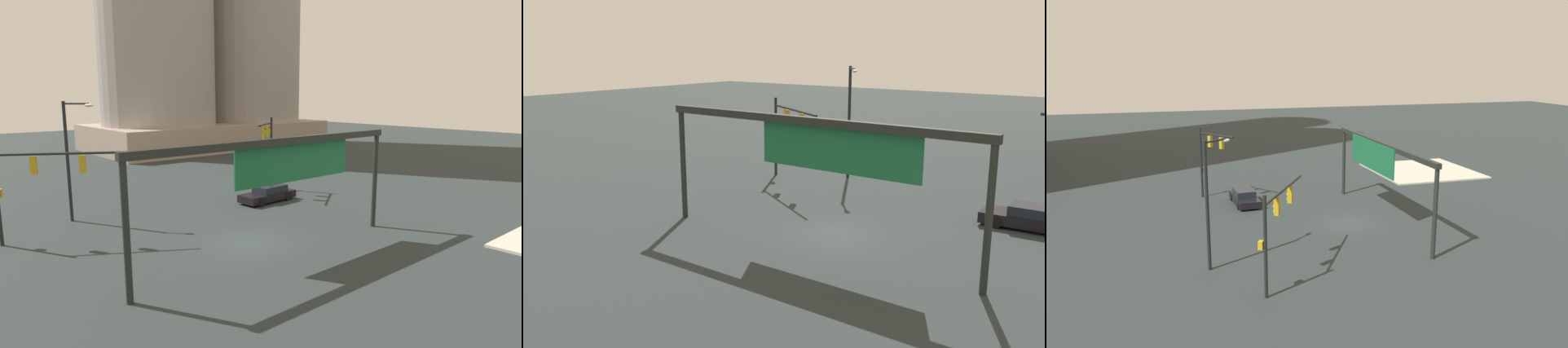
% 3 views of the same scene
% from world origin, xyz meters
% --- Properties ---
extents(ground_plane, '(168.32, 168.32, 0.00)m').
position_xyz_m(ground_plane, '(0.00, 0.00, 0.00)').
color(ground_plane, '#283031').
extents(traffic_signal_near_corner, '(3.72, 2.52, 6.10)m').
position_xyz_m(traffic_signal_near_corner, '(9.64, 9.01, 4.10)').
color(traffic_signal_near_corner, black).
rests_on(traffic_signal_near_corner, ground).
extents(traffic_signal_opposite_side, '(5.79, 3.83, 5.46)m').
position_xyz_m(traffic_signal_opposite_side, '(-8.63, 7.31, 3.80)').
color(traffic_signal_opposite_side, black).
rests_on(traffic_signal_opposite_side, ground).
extents(streetlamp_curved_arm, '(1.49, 1.74, 7.61)m').
position_xyz_m(streetlamp_curved_arm, '(-5.64, 10.48, 4.40)').
color(streetlamp_curved_arm, black).
rests_on(streetlamp_curved_arm, ground).
extents(overhead_sign_gantry, '(16.21, 0.43, 5.96)m').
position_xyz_m(overhead_sign_gantry, '(0.42, -2.54, 4.84)').
color(overhead_sign_gantry, black).
rests_on(overhead_sign_gantry, ground).
extents(sedan_car_approaching, '(4.61, 2.06, 1.21)m').
position_xyz_m(sedan_car_approaching, '(7.27, 6.42, 0.57)').
color(sedan_car_approaching, black).
rests_on(sedan_car_approaching, ground).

